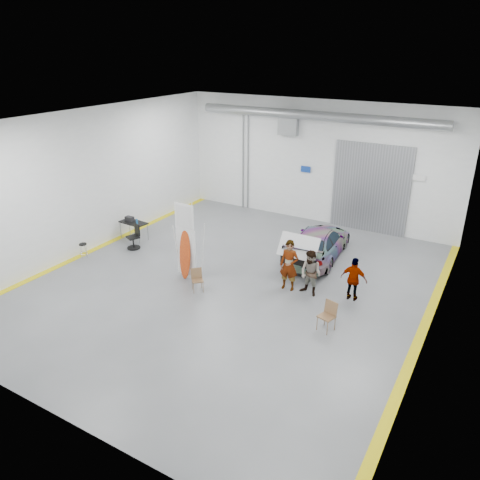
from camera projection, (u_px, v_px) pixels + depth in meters
The scene contains 13 objects.
ground at pixel (232, 283), 17.68m from camera, with size 16.00×16.00×0.00m, color slate.
room_shell at pixel (267, 166), 17.75m from camera, with size 14.02×16.18×6.01m.
sedan_car at pixel (318, 243), 19.55m from camera, with size 1.89×4.63×1.34m, color white.
person_a at pixel (289, 265), 16.90m from camera, with size 0.70×0.46×1.92m, color brown.
person_b at pixel (311, 273), 16.55m from camera, with size 0.83×0.64×1.70m, color #476982.
person_c at pixel (354, 279), 16.24m from camera, with size 0.93×0.38×1.60m, color brown.
surfboard_display at pixel (186, 247), 17.57m from camera, with size 0.90×0.28×3.19m.
folding_chair_near at pixel (198, 284), 17.03m from camera, with size 0.55×0.63×0.84m.
folding_chair_far at pixel (326, 322), 14.67m from camera, with size 0.56×0.59×0.97m.
shop_stool at pixel (84, 251), 19.64m from camera, with size 0.33×0.33×0.65m.
work_table at pixel (132, 222), 21.41m from camera, with size 1.36×0.76×1.07m.
office_chair at pixel (134, 238), 20.54m from camera, with size 0.63×0.66×1.09m.
trunk_lid at pixel (299, 244), 17.64m from camera, with size 1.56×0.95×0.04m, color silver.
Camera 1 is at (8.18, -13.37, 8.36)m, focal length 35.00 mm.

